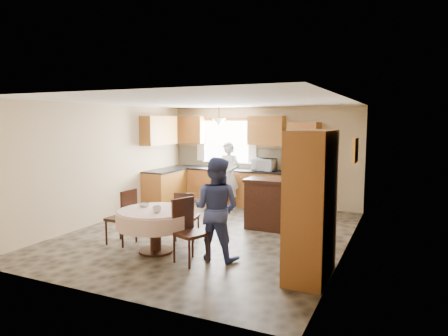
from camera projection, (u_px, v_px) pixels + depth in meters
floor at (210, 233)px, 7.66m from camera, size 5.00×6.00×0.01m
ceiling at (209, 102)px, 7.36m from camera, size 5.00×6.00×0.01m
wall_back at (262, 156)px, 10.22m from camera, size 5.00×0.02×2.50m
wall_front at (97, 196)px, 4.81m from camera, size 5.00×0.02×2.50m
wall_left at (106, 163)px, 8.55m from camera, size 0.02×6.00×2.50m
wall_right at (347, 177)px, 6.47m from camera, size 0.02×6.00×2.50m
window at (227, 142)px, 10.57m from camera, size 1.40×0.03×1.10m
curtain_left at (201, 139)px, 10.83m from camera, size 0.22×0.02×1.15m
curtain_right at (253, 140)px, 10.21m from camera, size 0.22×0.02×1.15m
base_cab_back at (227, 187)px, 10.39m from camera, size 3.30×0.60×0.88m
counter_back at (227, 169)px, 10.34m from camera, size 3.30×0.64×0.04m
base_cab_left at (165, 188)px, 10.15m from camera, size 0.60×1.20×0.88m
counter_left at (164, 170)px, 10.09m from camera, size 0.64×1.20×0.04m
backsplash at (232, 158)px, 10.57m from camera, size 3.30×0.02×0.55m
wall_cab_left at (189, 130)px, 10.84m from camera, size 0.85×0.33×0.72m
wall_cab_right at (266, 131)px, 9.93m from camera, size 0.90×0.33×0.72m
wall_cab_side at (159, 130)px, 10.03m from camera, size 0.33×1.20×0.72m
oven_tower at (304, 167)px, 9.48m from camera, size 0.66×0.62×2.12m
oven_upper at (301, 160)px, 9.17m from camera, size 0.56×0.01×0.45m
oven_lower at (300, 182)px, 9.23m from camera, size 0.56×0.01×0.45m
pendant at (219, 122)px, 10.08m from camera, size 0.36×0.36×0.18m
sideboard at (278, 207)px, 7.84m from camera, size 1.33×0.58×0.94m
space_heater at (306, 221)px, 7.62m from camera, size 0.41×0.34×0.49m
cupboard at (311, 205)px, 5.41m from camera, size 0.53×1.06×2.03m
dining_table at (155, 219)px, 6.50m from camera, size 1.26×1.26×0.71m
chair_left at (124, 214)px, 6.94m from camera, size 0.43×0.43×0.97m
chair_back at (186, 214)px, 7.16m from camera, size 0.46×0.46×0.89m
chair_right at (187, 227)px, 6.07m from camera, size 0.55×0.55×0.98m
framed_picture at (355, 151)px, 7.60m from camera, size 0.06×0.57×0.47m
microwave at (264, 165)px, 9.85m from camera, size 0.58×0.41×0.30m
person_sink at (228, 175)px, 9.80m from camera, size 0.64×0.46×1.64m
person_dining at (216, 209)px, 6.17m from camera, size 0.78×0.61×1.60m
bowl_sideboard at (266, 181)px, 7.90m from camera, size 0.28×0.28×0.06m
bottle_sideboard at (303, 176)px, 7.57m from camera, size 0.15×0.15×0.31m
cup_table at (157, 209)px, 6.27m from camera, size 0.14×0.14×0.11m
bowl_table at (144, 205)px, 6.70m from camera, size 0.21×0.21×0.05m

